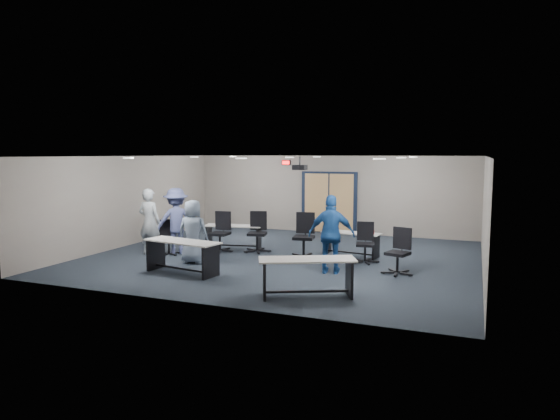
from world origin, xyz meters
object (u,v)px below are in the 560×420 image
at_px(chair_back_a, 220,232).
at_px(chair_loose_right, 398,251).
at_px(table_back_right, 351,239).
at_px(chair_back_b, 257,232).
at_px(table_back_left, 234,233).
at_px(chair_loose_left, 169,238).
at_px(table_front_left, 182,251).
at_px(person_back, 176,221).
at_px(table_front_right, 307,271).
at_px(chair_back_d, 365,243).
at_px(chair_back_c, 304,236).
at_px(person_navy, 332,234).
at_px(person_plaid, 193,232).
at_px(person_gray, 149,222).

bearing_deg(chair_back_a, chair_loose_right, -13.31).
distance_m(table_back_right, chair_back_b, 2.63).
height_order(chair_back_a, chair_loose_right, chair_back_a).
relative_size(table_back_left, chair_loose_left, 1.85).
height_order(table_front_left, person_back, person_back).
relative_size(table_front_left, table_back_right, 1.18).
distance_m(table_back_left, table_back_right, 3.45).
bearing_deg(table_front_right, chair_back_d, 58.30).
relative_size(table_front_left, chair_back_b, 1.72).
bearing_deg(table_back_left, chair_back_b, -27.07).
distance_m(table_back_right, chair_back_c, 1.34).
xyz_separation_m(chair_back_b, person_navy, (2.63, -1.65, 0.34)).
relative_size(table_front_right, table_back_right, 1.17).
bearing_deg(person_back, person_plaid, 99.51).
bearing_deg(chair_back_d, chair_back_c, 169.25).
height_order(chair_back_d, person_plaid, person_plaid).
relative_size(table_front_left, chair_loose_left, 2.05).
relative_size(table_front_right, person_gray, 1.07).
xyz_separation_m(chair_loose_right, person_plaid, (-5.00, -0.70, 0.27)).
xyz_separation_m(chair_back_b, chair_loose_right, (4.08, -1.20, -0.04)).
xyz_separation_m(table_front_left, person_plaid, (-0.33, 1.03, 0.29)).
distance_m(table_front_left, table_back_right, 4.65).
bearing_deg(chair_back_b, chair_back_a, -175.25).
bearing_deg(table_front_right, person_navy, 67.59).
xyz_separation_m(table_front_right, person_plaid, (-3.64, 1.79, 0.29)).
relative_size(table_front_right, chair_back_a, 1.72).
bearing_deg(chair_back_a, table_front_right, -45.74).
bearing_deg(chair_loose_right, chair_back_c, 177.72).
distance_m(chair_back_a, chair_back_b, 1.06).
relative_size(table_front_right, table_back_left, 1.10).
xyz_separation_m(person_gray, person_back, (0.60, 0.39, 0.00)).
distance_m(chair_back_b, person_gray, 2.97).
relative_size(table_back_left, chair_back_d, 1.72).
height_order(chair_back_d, chair_loose_right, chair_loose_right).
bearing_deg(table_front_right, chair_back_a, 113.20).
height_order(chair_back_a, chair_back_d, chair_back_a).
bearing_deg(chair_loose_left, person_gray, 148.45).
bearing_deg(person_plaid, chair_back_a, -97.28).
relative_size(table_back_right, person_navy, 0.91).
bearing_deg(chair_loose_right, person_plaid, -154.73).
bearing_deg(chair_loose_right, person_gray, -160.85).
bearing_deg(chair_back_a, chair_back_c, -2.19).
xyz_separation_m(chair_loose_right, person_back, (-6.07, 0.18, 0.38)).
height_order(chair_back_b, chair_loose_right, chair_back_b).
distance_m(table_front_left, chair_back_b, 2.98).
height_order(chair_back_b, person_navy, person_navy).
relative_size(person_gray, person_back, 1.00).
xyz_separation_m(chair_loose_right, person_gray, (-6.67, -0.21, 0.38)).
bearing_deg(chair_loose_left, table_front_left, -99.51).
bearing_deg(chair_back_a, person_back, -149.45).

